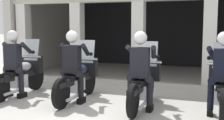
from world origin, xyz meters
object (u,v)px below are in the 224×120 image
Objects in this scene: motorcycle_far_left at (22,74)px; police_officer_far_right at (223,67)px; motorcycle_center_left at (79,78)px; police_officer_center_right at (140,64)px; motorcycle_center_right at (143,83)px; police_officer_center_left at (73,60)px; police_officer_far_left at (14,58)px; motorcycle_far_right at (222,87)px.

motorcycle_far_left is 1.29× the size of police_officer_far_right.
police_officer_center_right is (1.54, -0.38, 0.44)m from motorcycle_center_left.
police_officer_center_right reaches higher than motorcycle_center_right.
motorcycle_center_left is at bearing 83.92° from police_officer_center_left.
police_officer_far_left is 0.78× the size of motorcycle_center_right.
motorcycle_far_left is at bearing 174.27° from motorcycle_center_left.
motorcycle_far_left is 1.00× the size of motorcycle_center_right.
police_officer_far_left is 0.78× the size of motorcycle_center_left.
police_officer_center_left is 0.78× the size of motorcycle_far_right.
motorcycle_center_left is 3.11m from police_officer_far_right.
motorcycle_center_left is 1.00× the size of motorcycle_center_right.
police_officer_center_left reaches higher than motorcycle_center_left.
motorcycle_center_right is at bearing 163.83° from police_officer_far_right.
police_officer_far_right is (-0.00, -0.28, 0.44)m from motorcycle_far_right.
police_officer_far_left is at bearing 169.44° from police_officer_center_right.
police_officer_center_left is 1.00× the size of police_officer_center_right.
police_officer_center_left is at bearing -13.91° from motorcycle_far_left.
motorcycle_center_right is 1.54m from motorcycle_far_right.
motorcycle_far_right is at bearing 6.08° from police_officer_center_right.
motorcycle_far_right is (1.54, 0.41, -0.44)m from police_officer_center_right.
motorcycle_far_left is at bearing 166.58° from police_officer_far_right.
police_officer_center_left is 1.00× the size of police_officer_far_right.
motorcycle_center_left and motorcycle_far_right have the same top height.
police_officer_center_right reaches higher than motorcycle_center_left.
motorcycle_center_right is 1.60m from police_officer_far_right.
police_officer_far_right is at bearing -10.48° from motorcycle_center_left.
police_officer_far_left is 0.78× the size of motorcycle_far_right.
police_officer_far_left is 4.61m from police_officer_far_right.
police_officer_far_right is (3.07, 0.03, 0.00)m from police_officer_center_left.
motorcycle_far_left is 4.61m from motorcycle_far_right.
police_officer_center_left is at bearing 178.18° from motorcycle_center_right.
motorcycle_center_left is 0.52m from police_officer_center_left.
police_officer_far_right is (1.54, -0.16, 0.44)m from motorcycle_center_right.
police_officer_center_left is at bearing -3.44° from police_officer_far_left.
police_officer_far_left is at bearing 174.72° from motorcycle_center_right.
motorcycle_far_right is (3.07, 0.03, 0.00)m from motorcycle_center_left.
police_officer_far_left is 1.62m from motorcycle_center_left.
motorcycle_far_right is 0.52m from police_officer_far_right.
police_officer_center_left is 1.54m from police_officer_center_right.
motorcycle_center_right is (3.07, 0.19, -0.44)m from police_officer_far_left.
police_officer_far_right is at bearing -3.09° from police_officer_far_left.
police_officer_far_left is 4.64m from motorcycle_far_right.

